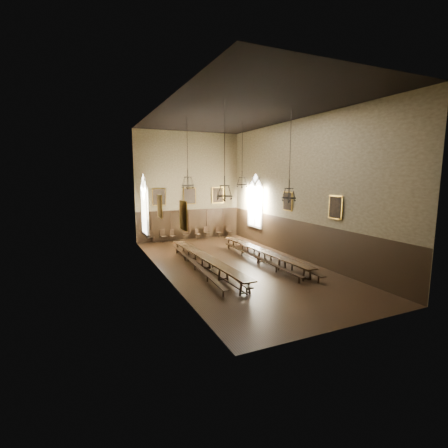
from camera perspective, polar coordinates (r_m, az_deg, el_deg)
floor at (r=20.03m, az=2.15°, el=-7.26°), size 9.00×18.00×0.02m
ceiling at (r=19.58m, az=2.31°, el=19.04°), size 9.00×18.00×0.02m
wall_back at (r=27.64m, az=-6.19°, el=6.59°), size 9.00×0.02×9.00m
wall_front at (r=11.94m, az=21.93°, el=3.27°), size 9.00×0.02×9.00m
wall_left at (r=17.74m, az=-10.98°, el=5.32°), size 0.02×18.00×9.00m
wall_right at (r=21.68m, az=13.01°, el=5.85°), size 0.02×18.00×9.00m
wainscot_panelling at (r=19.72m, az=2.17°, el=-3.74°), size 9.00×18.00×2.50m
table_left at (r=19.01m, az=-3.22°, el=-6.89°), size 1.12×10.04×0.78m
table_right at (r=20.96m, az=6.67°, el=-5.50°), size 0.98×9.60×0.75m
bench_left_outer at (r=19.02m, az=-5.15°, el=-7.25°), size 0.75×9.77×0.44m
bench_left_inner at (r=19.43m, az=-2.01°, el=-6.83°), size 0.84×10.32×0.46m
bench_right_inner at (r=20.44m, az=5.93°, el=-6.19°), size 0.34×9.01×0.41m
bench_right_outer at (r=21.22m, az=8.30°, el=-5.57°), size 0.79×10.42×0.47m
chair_0 at (r=26.85m, az=-12.68°, el=-2.66°), size 0.50×0.50×1.01m
chair_1 at (r=27.00m, az=-10.56°, el=-2.51°), size 0.57×0.57×1.03m
chair_2 at (r=27.22m, az=-8.94°, el=-2.42°), size 0.52×0.52×0.97m
chair_3 at (r=27.49m, az=-6.72°, el=-2.26°), size 0.44×0.44×0.97m
chair_4 at (r=27.89m, az=-4.60°, el=-2.12°), size 0.50×0.50×0.90m
chair_5 at (r=28.18m, az=-3.00°, el=-1.92°), size 0.55×0.55×1.01m
chair_6 at (r=28.63m, az=-0.93°, el=-1.79°), size 0.51×0.51×0.92m
chair_7 at (r=28.97m, az=0.91°, el=-1.63°), size 0.47×0.47×0.98m
chandelier_back_left at (r=20.59m, az=-6.37°, el=7.62°), size 0.80×0.80×4.32m
chandelier_back_right at (r=22.38m, az=3.19°, el=7.75°), size 0.76×0.76×4.33m
chandelier_front_left at (r=15.81m, az=0.10°, el=6.13°), size 0.79×0.79×4.69m
chandelier_front_right at (r=18.67m, az=11.35°, el=5.53°), size 0.83×0.83×4.96m
portrait_back_0 at (r=26.86m, az=-11.37°, el=4.70°), size 1.10×0.12×1.40m
portrait_back_1 at (r=27.55m, az=-6.08°, el=4.92°), size 1.10×0.12×1.40m
portrait_back_2 at (r=28.47m, az=-1.09°, el=5.09°), size 1.10×0.12×1.40m
portrait_left_0 at (r=18.80m, az=-11.24°, el=3.05°), size 0.12×1.00×1.30m
portrait_left_1 at (r=14.48m, az=-7.17°, el=1.50°), size 0.12×1.00×1.30m
portrait_right_0 at (r=22.45m, az=11.14°, el=3.95°), size 0.12×1.00×1.30m
portrait_right_1 at (r=18.98m, az=19.02°, el=2.80°), size 0.12×1.00×1.30m
window_right at (r=26.29m, az=5.52°, el=4.09°), size 0.20×2.20×4.60m
window_left at (r=23.21m, az=-13.87°, el=3.27°), size 0.20×2.20×4.60m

